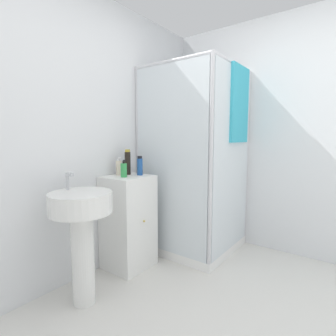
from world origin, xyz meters
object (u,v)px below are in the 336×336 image
object	(u,v)px
soap_dispenser	(124,170)
shampoo_bottle_tall_black	(128,162)
sink	(82,224)
lotion_bottle_white	(119,168)
shampoo_bottle_blue	(140,166)

from	to	relation	value
soap_dispenser	shampoo_bottle_tall_black	bearing A→B (deg)	33.24
sink	shampoo_bottle_tall_black	distance (m)	0.81
lotion_bottle_white	sink	bearing A→B (deg)	-157.86
shampoo_bottle_tall_black	shampoo_bottle_blue	distance (m)	0.13
soap_dispenser	shampoo_bottle_blue	distance (m)	0.19
shampoo_bottle_tall_black	lotion_bottle_white	xyz separation A→B (m)	(-0.08, 0.04, -0.05)
shampoo_bottle_tall_black	sink	bearing A→B (deg)	-163.14
sink	shampoo_bottle_blue	size ratio (longest dim) A/B	5.35
shampoo_bottle_blue	lotion_bottle_white	xyz separation A→B (m)	(-0.12, 0.16, -0.02)
sink	shampoo_bottle_tall_black	world-z (taller)	shampoo_bottle_tall_black
shampoo_bottle_blue	soap_dispenser	bearing A→B (deg)	171.33
shampoo_bottle_tall_black	lotion_bottle_white	bearing A→B (deg)	154.99
shampoo_bottle_tall_black	shampoo_bottle_blue	bearing A→B (deg)	-71.66
sink	shampoo_bottle_tall_black	bearing A→B (deg)	16.86
shampoo_bottle_tall_black	soap_dispenser	bearing A→B (deg)	-146.76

